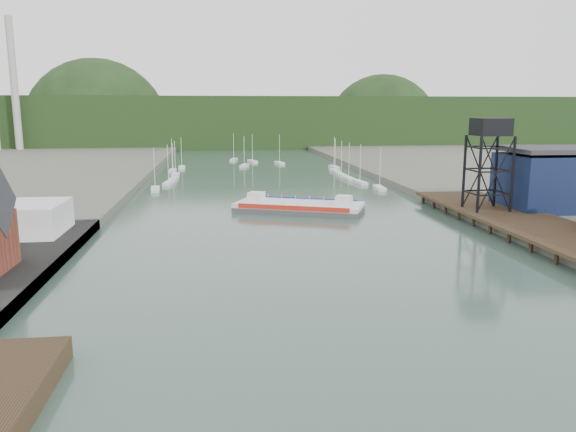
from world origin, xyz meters
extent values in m
plane|color=#2B4339|center=(0.00, 0.00, 0.00)|extent=(600.00, 600.00, 0.00)
cube|color=black|center=(37.00, 45.00, 1.90)|extent=(14.00, 70.00, 0.50)
cylinder|color=black|center=(31.00, 45.00, 0.80)|extent=(0.60, 0.60, 2.20)
cylinder|color=black|center=(43.00, 45.00, 0.80)|extent=(0.60, 0.60, 2.20)
cube|color=silver|center=(-44.00, 50.00, 3.85)|extent=(18.00, 12.00, 4.50)
cylinder|color=black|center=(32.00, 55.00, 8.65)|extent=(0.50, 0.50, 13.00)
cylinder|color=black|center=(38.00, 55.00, 8.65)|extent=(0.50, 0.50, 13.00)
cylinder|color=black|center=(32.00, 61.00, 8.65)|extent=(0.50, 0.50, 13.00)
cylinder|color=black|center=(38.00, 61.00, 8.65)|extent=(0.50, 0.50, 13.00)
cube|color=black|center=(35.00, 58.00, 16.65)|extent=(5.50, 5.50, 3.00)
cube|color=#0B1333|center=(50.00, 60.00, 6.60)|extent=(20.00, 14.00, 10.00)
cube|color=#2D2D33|center=(50.00, 60.00, 12.50)|extent=(20.50, 14.50, 0.80)
cube|color=silver|center=(-27.54, 103.89, 0.35)|extent=(2.67, 7.65, 0.90)
cube|color=silver|center=(-25.28, 115.30, 0.35)|extent=(2.81, 7.67, 0.90)
cube|color=silver|center=(-24.71, 124.17, 0.35)|extent=(2.35, 7.59, 0.90)
cube|color=silver|center=(-24.81, 134.09, 0.35)|extent=(2.01, 7.50, 0.90)
cube|color=silver|center=(-26.64, 146.33, 0.35)|extent=(2.00, 7.50, 0.90)
cube|color=silver|center=(-24.32, 156.17, 0.35)|extent=(2.16, 7.54, 0.90)
cube|color=silver|center=(27.56, 99.03, 0.35)|extent=(2.53, 7.62, 0.90)
cube|color=silver|center=(25.46, 110.51, 0.35)|extent=(2.76, 7.67, 0.90)
cube|color=silver|center=(24.46, 119.29, 0.35)|extent=(2.22, 7.56, 0.90)
cube|color=silver|center=(24.27, 128.28, 0.35)|extent=(2.18, 7.54, 0.90)
cube|color=silver|center=(24.67, 139.38, 0.35)|extent=(2.46, 7.61, 0.90)
cube|color=silver|center=(26.78, 150.99, 0.35)|extent=(2.48, 7.61, 0.90)
cube|color=silver|center=(-3.16, 160.00, 0.35)|extent=(3.78, 7.76, 0.90)
cube|color=silver|center=(10.04, 168.00, 0.35)|extent=(3.31, 7.74, 0.90)
cube|color=silver|center=(0.66, 176.00, 0.35)|extent=(3.76, 7.76, 0.90)
cube|color=silver|center=(-6.11, 184.00, 0.35)|extent=(3.40, 7.74, 0.90)
cylinder|color=#ACACA6|center=(-102.00, 235.00, 30.00)|extent=(3.20, 3.20, 60.00)
cube|color=black|center=(0.00, 300.00, 12.00)|extent=(500.00, 120.00, 28.00)
sphere|color=black|center=(-80.00, 300.00, 8.00)|extent=(80.00, 80.00, 80.00)
sphere|color=black|center=(90.00, 310.00, 6.00)|extent=(70.00, 70.00, 70.00)
cube|color=#444446|center=(3.39, 71.38, 0.49)|extent=(26.26, 18.30, 0.98)
cube|color=silver|center=(3.39, 71.38, 1.37)|extent=(26.26, 18.30, 0.78)
cube|color=red|center=(1.52, 66.83, 1.56)|extent=(19.89, 8.31, 0.88)
cube|color=#152095|center=(5.27, 75.93, 1.56)|extent=(19.89, 8.31, 0.88)
cube|color=silver|center=(-4.72, 74.72, 2.54)|extent=(3.82, 3.82, 1.95)
cube|color=silver|center=(11.51, 68.04, 2.54)|extent=(3.82, 3.82, 1.95)
camera|label=1|loc=(-11.96, -35.19, 19.67)|focal=35.00mm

